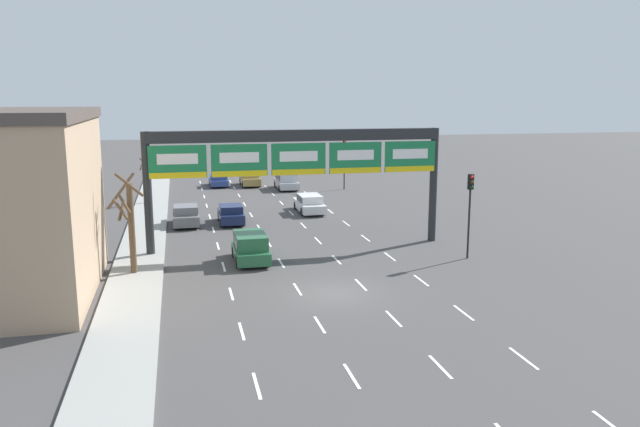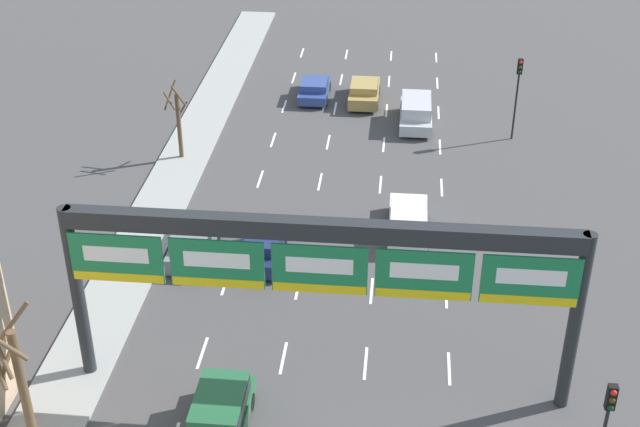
{
  "view_description": "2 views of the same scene",
  "coord_description": "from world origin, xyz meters",
  "px_view_note": "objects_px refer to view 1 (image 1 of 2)",
  "views": [
    {
      "loc": [
        -7.2,
        -28.39,
        9.63
      ],
      "look_at": [
        0.97,
        7.44,
        2.54
      ],
      "focal_mm": 35.0,
      "sensor_mm": 36.0,
      "label": 1
    },
    {
      "loc": [
        2.54,
        -16.59,
        22.98
      ],
      "look_at": [
        -0.56,
        14.94,
        4.49
      ],
      "focal_mm": 50.0,
      "sensor_mm": 36.0,
      "label": 2
    }
  ],
  "objects_px": {
    "car_white": "(309,203)",
    "suv_green": "(250,246)",
    "car_navy": "(231,214)",
    "tree_bare_closest": "(149,177)",
    "suv_silver": "(286,180)",
    "car_blue": "(218,180)",
    "tree_bare_second": "(130,221)",
    "traffic_light_mid_block": "(470,199)",
    "car_gold": "(250,179)",
    "car_grey": "(186,215)",
    "traffic_light_near_gantry": "(344,154)",
    "sign_gantry": "(298,155)"
  },
  "relations": [
    {
      "from": "tree_bare_closest",
      "to": "car_navy",
      "type": "bearing_deg",
      "value": -57.93
    },
    {
      "from": "sign_gantry",
      "to": "car_navy",
      "type": "distance_m",
      "value": 10.64
    },
    {
      "from": "car_grey",
      "to": "sign_gantry",
      "type": "bearing_deg",
      "value": -51.55
    },
    {
      "from": "suv_silver",
      "to": "traffic_light_mid_block",
      "type": "relative_size",
      "value": 0.93
    },
    {
      "from": "suv_silver",
      "to": "tree_bare_closest",
      "type": "bearing_deg",
      "value": -155.62
    },
    {
      "from": "traffic_light_near_gantry",
      "to": "traffic_light_mid_block",
      "type": "height_order",
      "value": "traffic_light_mid_block"
    },
    {
      "from": "car_grey",
      "to": "traffic_light_near_gantry",
      "type": "relative_size",
      "value": 0.8
    },
    {
      "from": "car_navy",
      "to": "suv_green",
      "type": "relative_size",
      "value": 0.96
    },
    {
      "from": "car_blue",
      "to": "tree_bare_second",
      "type": "distance_m",
      "value": 32.95
    },
    {
      "from": "car_navy",
      "to": "tree_bare_second",
      "type": "height_order",
      "value": "tree_bare_second"
    },
    {
      "from": "car_gold",
      "to": "tree_bare_second",
      "type": "height_order",
      "value": "tree_bare_second"
    },
    {
      "from": "car_grey",
      "to": "suv_silver",
      "type": "bearing_deg",
      "value": 57.33
    },
    {
      "from": "car_blue",
      "to": "tree_bare_closest",
      "type": "height_order",
      "value": "tree_bare_closest"
    },
    {
      "from": "car_grey",
      "to": "tree_bare_second",
      "type": "relative_size",
      "value": 0.73
    },
    {
      "from": "suv_silver",
      "to": "suv_green",
      "type": "bearing_deg",
      "value": -104.01
    },
    {
      "from": "car_white",
      "to": "suv_green",
      "type": "height_order",
      "value": "suv_green"
    },
    {
      "from": "car_blue",
      "to": "car_navy",
      "type": "bearing_deg",
      "value": -91.04
    },
    {
      "from": "tree_bare_second",
      "to": "sign_gantry",
      "type": "bearing_deg",
      "value": 21.62
    },
    {
      "from": "traffic_light_near_gantry",
      "to": "car_navy",
      "type": "bearing_deg",
      "value": -131.11
    },
    {
      "from": "car_navy",
      "to": "suv_silver",
      "type": "xyz_separation_m",
      "value": [
        7.0,
        16.09,
        0.17
      ]
    },
    {
      "from": "suv_silver",
      "to": "tree_bare_second",
      "type": "bearing_deg",
      "value": -115.01
    },
    {
      "from": "sign_gantry",
      "to": "car_white",
      "type": "height_order",
      "value": "sign_gantry"
    },
    {
      "from": "suv_silver",
      "to": "traffic_light_near_gantry",
      "type": "height_order",
      "value": "traffic_light_near_gantry"
    },
    {
      "from": "traffic_light_near_gantry",
      "to": "sign_gantry",
      "type": "bearing_deg",
      "value": -111.69
    },
    {
      "from": "sign_gantry",
      "to": "car_grey",
      "type": "bearing_deg",
      "value": 128.45
    },
    {
      "from": "car_gold",
      "to": "car_blue",
      "type": "xyz_separation_m",
      "value": [
        -3.29,
        0.37,
        -0.08
      ]
    },
    {
      "from": "car_gold",
      "to": "car_grey",
      "type": "xyz_separation_m",
      "value": [
        -6.97,
        -19.29,
        0.04
      ]
    },
    {
      "from": "car_navy",
      "to": "suv_green",
      "type": "distance_m",
      "value": 11.19
    },
    {
      "from": "tree_bare_closest",
      "to": "tree_bare_second",
      "type": "distance_m",
      "value": 22.59
    },
    {
      "from": "sign_gantry",
      "to": "suv_silver",
      "type": "bearing_deg",
      "value": 81.97
    },
    {
      "from": "car_blue",
      "to": "tree_bare_second",
      "type": "xyz_separation_m",
      "value": [
        -6.71,
        -32.17,
        2.32
      ]
    },
    {
      "from": "car_white",
      "to": "traffic_light_near_gantry",
      "type": "height_order",
      "value": "traffic_light_near_gantry"
    },
    {
      "from": "sign_gantry",
      "to": "suv_green",
      "type": "relative_size",
      "value": 4.57
    },
    {
      "from": "sign_gantry",
      "to": "car_blue",
      "type": "distance_m",
      "value": 28.92
    },
    {
      "from": "car_navy",
      "to": "car_blue",
      "type": "bearing_deg",
      "value": 88.96
    },
    {
      "from": "car_navy",
      "to": "tree_bare_closest",
      "type": "bearing_deg",
      "value": 122.07
    },
    {
      "from": "car_navy",
      "to": "car_blue",
      "type": "xyz_separation_m",
      "value": [
        0.36,
        19.65,
        -0.07
      ]
    },
    {
      "from": "suv_silver",
      "to": "tree_bare_second",
      "type": "relative_size",
      "value": 0.85
    },
    {
      "from": "car_white",
      "to": "tree_bare_second",
      "type": "xyz_separation_m",
      "value": [
        -13.04,
        -15.58,
        2.21
      ]
    },
    {
      "from": "traffic_light_mid_block",
      "to": "suv_green",
      "type": "bearing_deg",
      "value": 170.43
    },
    {
      "from": "car_navy",
      "to": "traffic_light_mid_block",
      "type": "relative_size",
      "value": 0.78
    },
    {
      "from": "suv_silver",
      "to": "car_navy",
      "type": "bearing_deg",
      "value": -113.49
    },
    {
      "from": "car_grey",
      "to": "car_blue",
      "type": "bearing_deg",
      "value": 79.39
    },
    {
      "from": "suv_silver",
      "to": "traffic_light_mid_block",
      "type": "distance_m",
      "value": 30.11
    },
    {
      "from": "car_gold",
      "to": "car_white",
      "type": "height_order",
      "value": "car_white"
    },
    {
      "from": "car_gold",
      "to": "traffic_light_mid_block",
      "type": "relative_size",
      "value": 0.84
    },
    {
      "from": "car_grey",
      "to": "tree_bare_second",
      "type": "bearing_deg",
      "value": -103.6
    },
    {
      "from": "suv_green",
      "to": "traffic_light_near_gantry",
      "type": "distance_m",
      "value": 28.81
    },
    {
      "from": "car_navy",
      "to": "traffic_light_mid_block",
      "type": "height_order",
      "value": "traffic_light_mid_block"
    },
    {
      "from": "tree_bare_second",
      "to": "traffic_light_near_gantry",
      "type": "bearing_deg",
      "value": 54.85
    }
  ]
}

